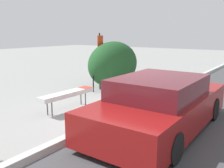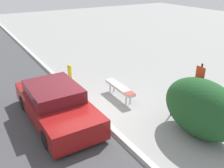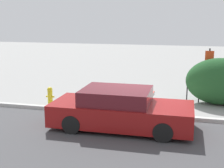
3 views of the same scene
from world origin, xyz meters
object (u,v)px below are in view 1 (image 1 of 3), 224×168
bike_rack (97,79)px  parked_car_near (161,105)px  bench (67,94)px  sign_post (100,55)px

bike_rack → parked_car_near: size_ratio=0.18×
bench → bike_rack: bearing=21.5°
bench → sign_post: (3.12, 1.19, 0.89)m
parked_car_near → bike_rack: bearing=58.6°
bench → sign_post: sign_post is taller
bench → bike_rack: (2.52, 0.90, 0.01)m
bike_rack → sign_post: (0.60, 0.29, 0.88)m
bike_rack → sign_post: size_ratio=0.36×
bike_rack → sign_post: sign_post is taller
bike_rack → sign_post: bearing=26.3°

